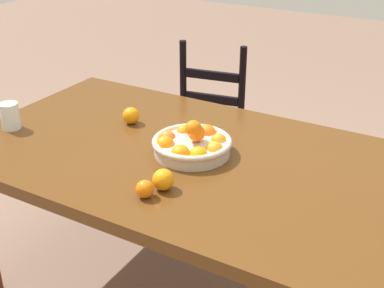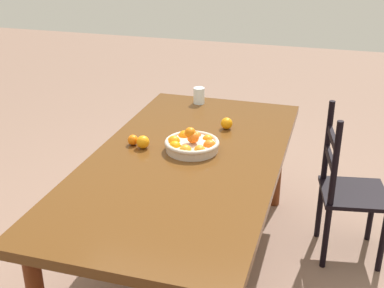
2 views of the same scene
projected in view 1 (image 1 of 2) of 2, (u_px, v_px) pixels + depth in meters
The scene contains 7 objects.
dining_table at pixel (214, 178), 1.96m from camera, with size 2.03×1.02×0.73m.
chair_near_window at pixel (218, 126), 2.93m from camera, with size 0.44×0.44×0.94m.
fruit_bowl at pixel (192, 144), 1.95m from camera, with size 0.31×0.31×0.14m.
orange_loose_0 at pixel (145, 189), 1.68m from camera, with size 0.06×0.06×0.06m, color orange.
orange_loose_1 at pixel (131, 116), 2.21m from camera, with size 0.07×0.07×0.07m, color orange.
orange_loose_2 at pixel (163, 180), 1.72m from camera, with size 0.07×0.07×0.07m, color orange.
drinking_glass at pixel (10, 116), 2.15m from camera, with size 0.08×0.08×0.11m, color silver.
Camera 1 is at (0.77, -1.51, 1.65)m, focal length 48.10 mm.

